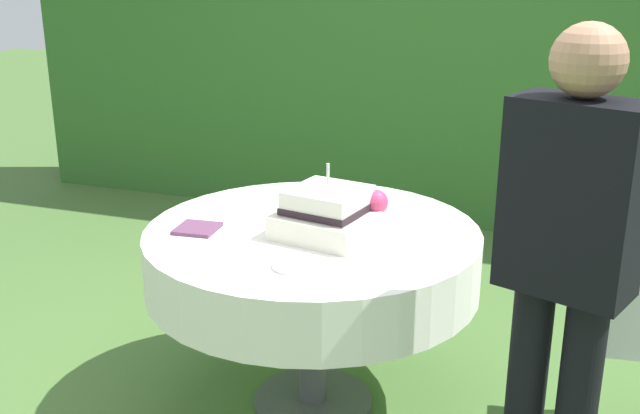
% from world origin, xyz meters
% --- Properties ---
extents(ground_plane, '(20.00, 20.00, 0.00)m').
position_xyz_m(ground_plane, '(0.00, 0.00, 0.00)').
color(ground_plane, '#476B33').
extents(foliage_hedge, '(6.10, 0.52, 2.67)m').
position_xyz_m(foliage_hedge, '(0.00, 2.58, 1.33)').
color(foliage_hedge, '#336628').
rests_on(foliage_hedge, ground_plane).
extents(cake_table, '(1.29, 1.29, 0.76)m').
position_xyz_m(cake_table, '(0.00, 0.00, 0.65)').
color(cake_table, '#4C4C51').
rests_on(cake_table, ground_plane).
extents(wedding_cake, '(0.40, 0.39, 0.28)m').
position_xyz_m(wedding_cake, '(0.08, -0.03, 0.85)').
color(wedding_cake, silver).
rests_on(wedding_cake, cake_table).
extents(serving_plate_near, '(0.11, 0.11, 0.01)m').
position_xyz_m(serving_plate_near, '(0.15, 0.34, 0.77)').
color(serving_plate_near, white).
rests_on(serving_plate_near, cake_table).
extents(serving_plate_far, '(0.15, 0.15, 0.01)m').
position_xyz_m(serving_plate_far, '(0.07, -0.37, 0.77)').
color(serving_plate_far, white).
rests_on(serving_plate_far, cake_table).
extents(napkin_stack, '(0.17, 0.17, 0.01)m').
position_xyz_m(napkin_stack, '(-0.41, -0.16, 0.77)').
color(napkin_stack, '#603856').
rests_on(napkin_stack, cake_table).
extents(standing_person, '(0.41, 0.31, 1.60)m').
position_xyz_m(standing_person, '(0.93, -0.46, 0.93)').
color(standing_person, black).
rests_on(standing_person, ground_plane).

